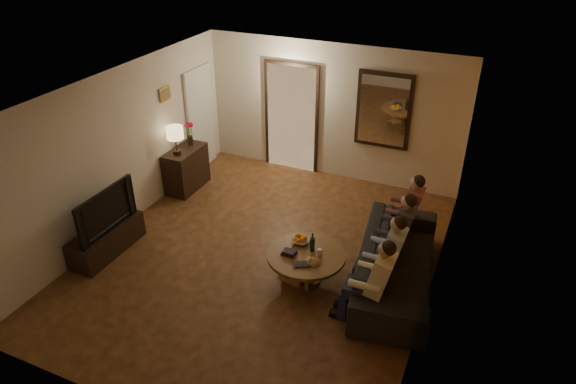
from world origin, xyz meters
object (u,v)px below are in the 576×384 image
at_px(person_d, 406,215).
at_px(person_a, 374,286).
at_px(bowl, 300,241).
at_px(tv, 100,209).
at_px(table_lamp, 176,141).
at_px(wine_bottle, 312,242).
at_px(dog, 299,268).
at_px(person_c, 397,235).
at_px(coffee_table, 306,267).
at_px(dresser, 186,169).
at_px(tv_stand, 107,240).
at_px(sofa, 397,262).
at_px(person_b, 386,259).
at_px(laptop, 305,266).

bearing_deg(person_d, person_a, -90.00).
xyz_separation_m(person_d, bowl, (-1.28, -1.12, -0.12)).
xyz_separation_m(tv, person_a, (4.16, 0.15, -0.16)).
height_order(table_lamp, tv, table_lamp).
bearing_deg(wine_bottle, dog, -113.32).
height_order(person_a, person_c, same).
distance_m(person_d, coffee_table, 1.77).
distance_m(dog, coffee_table, 0.15).
bearing_deg(bowl, person_a, -28.06).
bearing_deg(person_c, dresser, 168.11).
relative_size(dresser, table_lamp, 1.66).
relative_size(dresser, dog, 1.60).
relative_size(tv_stand, bowl, 4.92).
height_order(tv, person_c, person_c).
xyz_separation_m(tv, bowl, (2.89, 0.83, -0.28)).
bearing_deg(dog, person_a, -8.19).
relative_size(sofa, person_a, 2.10).
distance_m(table_lamp, person_a, 4.58).
relative_size(dresser, bowl, 3.46).
relative_size(person_b, bowl, 4.63).
height_order(tv_stand, bowl, bowl).
xyz_separation_m(tv_stand, dog, (3.02, 0.48, 0.07)).
xyz_separation_m(person_c, bowl, (-1.28, -0.52, -0.12)).
height_order(tv_stand, sofa, sofa).
relative_size(dog, wine_bottle, 1.81).
distance_m(dog, laptop, 0.28).
xyz_separation_m(sofa, dog, (-1.24, -0.57, -0.09)).
bearing_deg(coffee_table, wine_bottle, 63.43).
bearing_deg(person_c, dog, -142.80).
height_order(table_lamp, person_a, table_lamp).
relative_size(sofa, wine_bottle, 8.15).
bearing_deg(bowl, person_b, -3.59).
bearing_deg(table_lamp, tv_stand, -90.00).
distance_m(tv, wine_bottle, 3.20).
bearing_deg(sofa, coffee_table, 102.44).
bearing_deg(person_d, bowl, -138.72).
height_order(person_d, wine_bottle, person_d).
relative_size(table_lamp, tv, 0.46).
distance_m(person_c, dog, 1.47).
relative_size(person_b, wine_bottle, 3.87).
xyz_separation_m(table_lamp, dog, (3.02, -1.52, -0.79)).
distance_m(person_b, coffee_table, 1.17).
bearing_deg(dresser, person_b, -19.53).
xyz_separation_m(sofa, coffee_table, (-1.20, -0.44, -0.14)).
height_order(bowl, wine_bottle, wine_bottle).
bearing_deg(dresser, bowl, -25.81).
bearing_deg(dog, wine_bottle, 74.66).
bearing_deg(sofa, wine_bottle, 98.77).
bearing_deg(person_a, dog, 163.83).
bearing_deg(sofa, tv_stand, 96.02).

